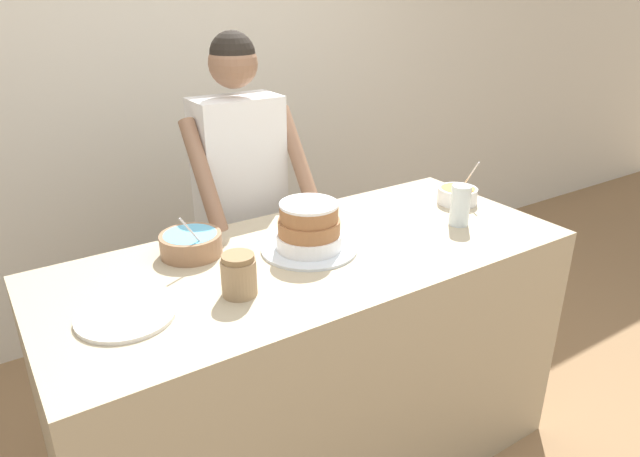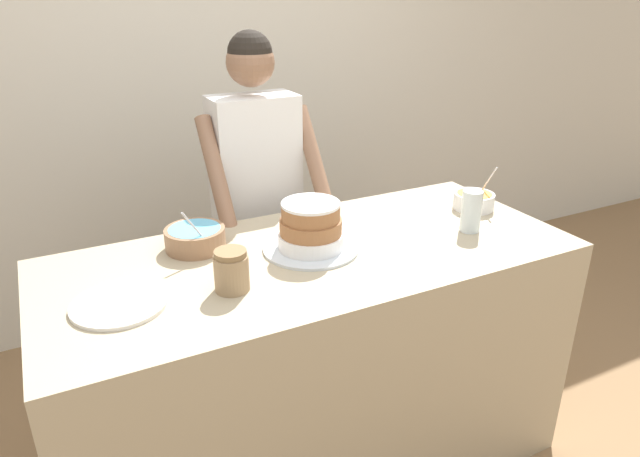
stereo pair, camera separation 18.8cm
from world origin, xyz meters
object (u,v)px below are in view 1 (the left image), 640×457
Objects in this scene: person_baker at (241,187)px; frosting_bowl_blue at (191,243)px; drinking_glass at (460,205)px; ceramic_plate at (126,315)px; stoneware_jar at (239,275)px; cake at (310,229)px; frosting_bowl_orange at (457,195)px.

person_baker reaches higher than frosting_bowl_blue.
frosting_bowl_blue is 1.00m from drinking_glass.
drinking_glass is at bearing -51.37° from person_baker.
stoneware_jar reaches higher than ceramic_plate.
frosting_bowl_blue is 1.33× the size of drinking_glass.
cake reaches higher than stoneware_jar.
frosting_bowl_blue is (-0.38, -0.40, -0.01)m from person_baker.
frosting_bowl_orange is 0.24m from drinking_glass.
ceramic_plate is (-1.42, -0.14, -0.03)m from frosting_bowl_orange.
stoneware_jar is at bearing -169.98° from frosting_bowl_orange.
person_baker is 4.86× the size of cake.
cake is at bearing -92.63° from person_baker.
person_baker is 7.78× the size of frosting_bowl_blue.
frosting_bowl_blue is at bearing -133.72° from person_baker.
cake is 0.37m from stoneware_jar.
drinking_glass is at bearing -11.39° from cake.
frosting_bowl_orange is 1.12m from stoneware_jar.
stoneware_jar is at bearing -86.89° from frosting_bowl_blue.
drinking_glass is at bearing -134.32° from frosting_bowl_orange.
cake is 1.22× the size of ceramic_plate.
person_baker is at bearing 46.28° from frosting_bowl_blue.
person_baker reaches higher than stoneware_jar.
person_baker reaches higher than ceramic_plate.
frosting_bowl_orange is 1.43m from ceramic_plate.
drinking_glass reaches higher than ceramic_plate.
cake is 0.67m from ceramic_plate.
person_baker is 0.91m from drinking_glass.
ceramic_plate is at bearing 169.93° from stoneware_jar.
person_baker is 9.00× the size of frosting_bowl_orange.
stoneware_jar is (-0.34, -0.14, -0.01)m from cake.
stoneware_jar is (0.02, -0.34, 0.02)m from frosting_bowl_blue.
drinking_glass is at bearing -1.48° from ceramic_plate.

